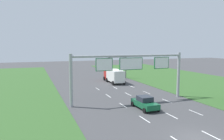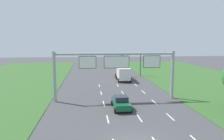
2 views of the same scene
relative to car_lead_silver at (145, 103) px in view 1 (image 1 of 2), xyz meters
The scene contains 8 objects.
ground_plane 9.56m from the car_lead_silver, 91.38° to the right, with size 200.00×200.00×0.00m, color #424244.
lane_dashes_inner_left 6.86m from the car_lead_silver, 106.89° to the right, with size 0.14×44.40×0.01m.
lane_dashes_inner_right 6.74m from the car_lead_silver, 76.87° to the right, with size 0.14×44.40×0.01m.
lane_dashes_slip 8.27m from the car_lead_silver, 52.40° to the right, with size 0.14×44.40×0.01m.
car_lead_silver is the anchor object (origin of this frame).
box_truck 20.42m from the car_lead_silver, 80.45° to the left, with size 2.84×7.77×2.86m.
sign_gantry 5.85m from the car_lead_silver, 90.97° to the left, with size 17.24×0.44×7.00m.
traffic_light_mast 26.24m from the car_lead_silver, 75.37° to the left, with size 4.76×0.49×5.60m.
Camera 1 is at (-13.13, -14.49, 8.02)m, focal length 35.00 mm.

